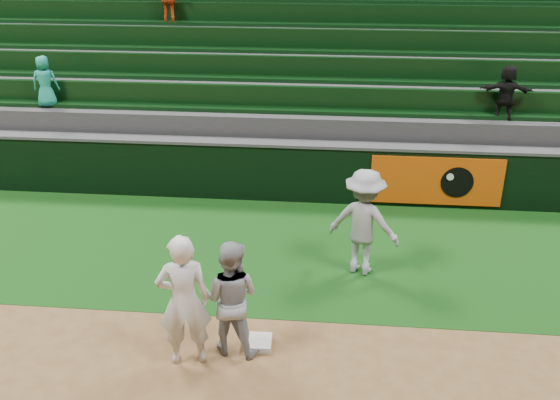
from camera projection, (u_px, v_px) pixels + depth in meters
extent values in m
plane|color=brown|center=(254.00, 358.00, 8.37)|extent=(70.00, 70.00, 0.00)
cube|color=#0D370D|center=(277.00, 249.00, 11.08)|extent=(36.00, 4.20, 0.01)
cube|color=white|center=(258.00, 342.00, 8.62)|extent=(0.39, 0.39, 0.08)
imported|color=silver|center=(184.00, 301.00, 7.95)|extent=(0.78, 0.61, 1.88)
imported|color=#9C9FA6|center=(231.00, 298.00, 8.22)|extent=(0.89, 0.74, 1.65)
imported|color=#9A9DA7|center=(364.00, 222.00, 10.04)|extent=(1.32, 1.01, 1.81)
cube|color=black|center=(287.00, 172.00, 12.82)|extent=(36.00, 0.35, 1.20)
cube|color=#D84C0A|center=(436.00, 181.00, 12.40)|extent=(2.60, 0.05, 1.00)
cylinder|color=black|center=(457.00, 182.00, 12.33)|extent=(0.64, 0.02, 0.64)
cylinder|color=white|center=(450.00, 177.00, 12.28)|extent=(0.14, 0.02, 0.14)
cube|color=#424244|center=(287.00, 144.00, 12.57)|extent=(36.00, 0.40, 0.06)
cube|color=#313133|center=(290.00, 150.00, 13.39)|extent=(36.00, 0.85, 1.65)
cube|color=black|center=(291.00, 98.00, 13.17)|extent=(36.00, 0.14, 0.50)
cube|color=black|center=(291.00, 110.00, 13.10)|extent=(36.00, 0.45, 0.08)
cube|color=#313133|center=(293.00, 128.00, 14.06)|extent=(36.00, 0.85, 2.10)
cube|color=black|center=(294.00, 68.00, 13.75)|extent=(36.00, 0.14, 0.50)
cube|color=black|center=(294.00, 79.00, 13.68)|extent=(36.00, 0.45, 0.08)
cube|color=#313133|center=(296.00, 107.00, 14.74)|extent=(36.00, 0.85, 2.55)
cube|color=black|center=(297.00, 40.00, 14.33)|extent=(36.00, 0.14, 0.50)
cube|color=black|center=(297.00, 51.00, 14.26)|extent=(36.00, 0.45, 0.08)
cube|color=#313133|center=(298.00, 89.00, 15.41)|extent=(36.00, 0.85, 3.00)
cube|color=black|center=(300.00, 14.00, 14.91)|extent=(36.00, 0.14, 0.50)
cube|color=black|center=(299.00, 24.00, 14.85)|extent=(36.00, 0.45, 0.08)
cube|color=#313133|center=(301.00, 72.00, 16.09)|extent=(36.00, 0.85, 3.45)
cube|color=black|center=(302.00, 0.00, 15.43)|extent=(36.00, 0.45, 0.08)
cube|color=#313133|center=(303.00, 56.00, 16.76)|extent=(36.00, 0.85, 3.90)
cube|color=#313133|center=(305.00, 42.00, 17.44)|extent=(36.00, 0.85, 4.35)
imported|color=#1A937F|center=(45.00, 82.00, 13.22)|extent=(0.59, 0.44, 1.10)
imported|color=black|center=(506.00, 92.00, 12.40)|extent=(1.06, 0.47, 1.11)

